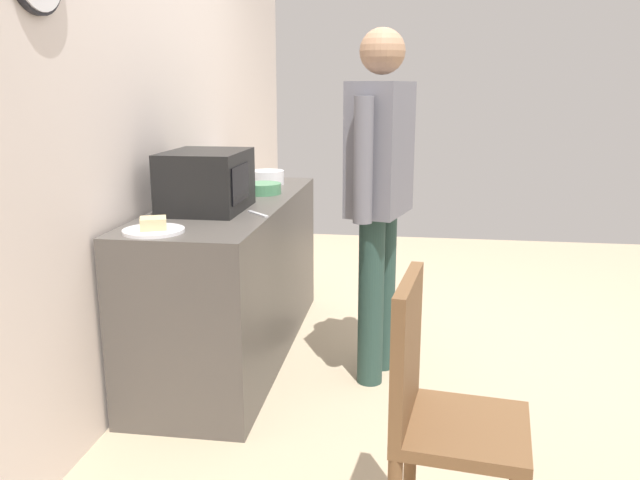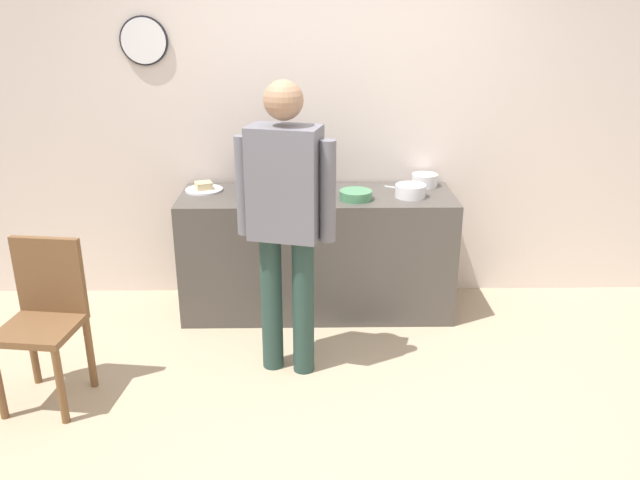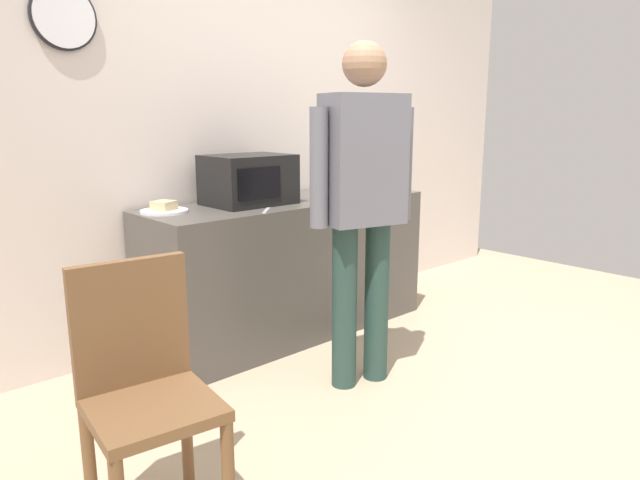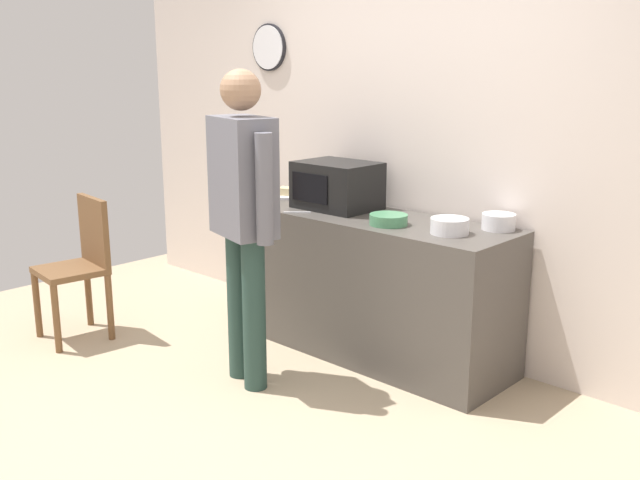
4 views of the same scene
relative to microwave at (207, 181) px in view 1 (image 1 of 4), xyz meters
The scene contains 12 objects.
ground_plane 1.67m from the microwave, 73.99° to the right, with size 6.00×6.00×0.00m, color tan.
back_wall 0.56m from the microwave, 43.49° to the left, with size 5.40×0.13×2.60m.
kitchen_counter 0.66m from the microwave, ahead, with size 1.93×0.62×0.89m, color #4C4742.
microwave is the anchor object (origin of this frame).
sandwich_plate 0.55m from the microwave, behind, with size 0.27×0.27×0.07m.
salad_bowl 0.94m from the microwave, ahead, with size 0.21×0.21×0.09m, color white.
cereal_bowl 1.09m from the microwave, ahead, with size 0.19×0.19×0.09m, color white.
mixing_bowl 0.58m from the microwave, 16.11° to the right, with size 0.22×0.22×0.06m, color #4C8E60.
fork_utensil 0.87m from the microwave, ahead, with size 0.17×0.02×0.01m, color silver.
spoon_utensil 0.33m from the microwave, 106.29° to the right, with size 0.17×0.02×0.01m, color silver.
person_standing 0.87m from the microwave, 84.26° to the right, with size 0.57×0.33×1.77m.
wooden_chair 1.77m from the microwave, 138.02° to the right, with size 0.45×0.45×0.94m.
Camera 1 is at (-3.47, 0.23, 1.50)m, focal length 36.12 mm.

